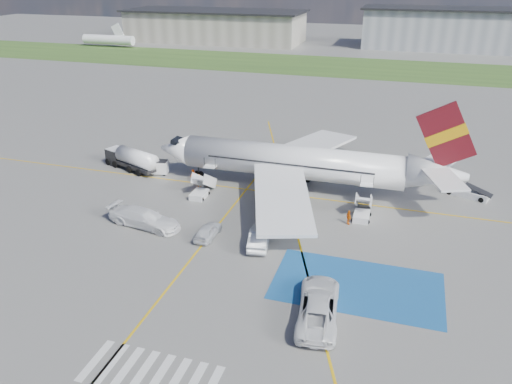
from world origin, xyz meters
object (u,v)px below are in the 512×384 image
at_px(fuel_tanker, 132,161).
at_px(gpu_cart, 159,168).
at_px(belt_loader, 467,193).
at_px(van_white_a, 319,302).
at_px(van_white_b, 144,215).
at_px(car_silver_a, 208,231).
at_px(airliner, 304,163).
at_px(car_silver_b, 259,237).

distance_m(fuel_tanker, gpu_cart, 4.13).
height_order(belt_loader, van_white_a, van_white_a).
bearing_deg(van_white_b, car_silver_a, -82.81).
height_order(gpu_cart, belt_loader, gpu_cart).
distance_m(airliner, fuel_tanker, 22.90).
xyz_separation_m(fuel_tanker, car_silver_b, (21.51, -13.72, -0.36)).
xyz_separation_m(belt_loader, car_silver_a, (-25.13, -17.75, 0.32)).
distance_m(belt_loader, van_white_a, 29.30).
bearing_deg(airliner, gpu_cart, -178.04).
bearing_deg(van_white_b, van_white_a, -105.07).
distance_m(gpu_cart, van_white_a, 33.22).
distance_m(gpu_cart, van_white_b, 14.07).
distance_m(airliner, car_silver_a, 15.74).
bearing_deg(gpu_cart, fuel_tanker, 163.16).
xyz_separation_m(belt_loader, van_white_b, (-32.24, -17.47, 0.82)).
relative_size(belt_loader, van_white_b, 0.86).
relative_size(gpu_cart, van_white_a, 0.37).
relative_size(belt_loader, car_silver_a, 1.29).
relative_size(belt_loader, van_white_a, 0.82).
distance_m(belt_loader, car_silver_a, 30.77).
distance_m(airliner, belt_loader, 19.18).
bearing_deg(car_silver_a, fuel_tanker, -39.46).
bearing_deg(belt_loader, van_white_b, -131.83).
height_order(airliner, van_white_a, airliner).
xyz_separation_m(fuel_tanker, car_silver_a, (16.25, -13.83, -0.51)).
height_order(gpu_cart, car_silver_b, gpu_cart).
height_order(airliner, belt_loader, airliner).
distance_m(gpu_cart, belt_loader, 37.54).
bearing_deg(belt_loader, car_silver_a, -125.03).
bearing_deg(airliner, car_silver_a, -114.97).
relative_size(airliner, fuel_tanker, 4.24).
bearing_deg(gpu_cart, van_white_b, -80.08).
relative_size(airliner, car_silver_b, 7.13).
xyz_separation_m(car_silver_b, van_white_b, (-12.37, 0.18, 0.35)).
xyz_separation_m(airliner, van_white_a, (6.05, -22.78, -2.18)).
distance_m(airliner, car_silver_b, 14.24).
height_order(airliner, car_silver_a, airliner).
distance_m(fuel_tanker, car_silver_a, 21.34).
relative_size(gpu_cart, car_silver_a, 0.59).
bearing_deg(van_white_a, gpu_cart, -48.73).
bearing_deg(belt_loader, fuel_tanker, -154.86).
distance_m(car_silver_b, van_white_a, 11.49).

